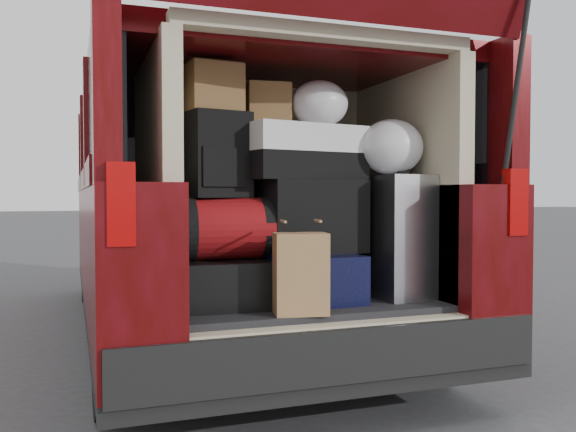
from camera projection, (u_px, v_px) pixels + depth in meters
name	position (u px, v px, depth m)	size (l,w,h in m)	color
ground	(310.00, 423.00, 2.80)	(80.00, 80.00, 0.00)	#37373A
minivan	(218.00, 214.00, 4.52)	(1.90, 5.35, 2.77)	black
load_floor	(290.00, 350.00, 3.05)	(1.24, 1.05, 0.55)	black
black_hardshell	(222.00, 281.00, 2.82)	(0.38, 0.52, 0.21)	black
navy_hardshell	(305.00, 277.00, 2.91)	(0.42, 0.52, 0.22)	black
silver_roller	(393.00, 236.00, 3.02)	(0.25, 0.40, 0.60)	white
kraft_bag	(301.00, 274.00, 2.56)	(0.22, 0.14, 0.34)	#AC7F4E
red_duffel	(226.00, 228.00, 2.77)	(0.43, 0.28, 0.28)	maroon
black_soft_case	(311.00, 216.00, 2.93)	(0.48, 0.29, 0.35)	black
backpack	(219.00, 155.00, 2.78)	(0.27, 0.17, 0.39)	black
twotone_duffel	(302.00, 153.00, 2.92)	(0.58, 0.30, 0.26)	silver
grocery_sack_lower	(213.00, 88.00, 2.78)	(0.24, 0.20, 0.22)	brown
grocery_sack_upper	(267.00, 105.00, 2.96)	(0.21, 0.17, 0.21)	brown
plastic_bag_center	(319.00, 104.00, 2.98)	(0.29, 0.27, 0.23)	silver
plastic_bag_right	(391.00, 147.00, 2.98)	(0.32, 0.29, 0.27)	silver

